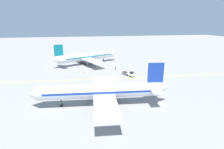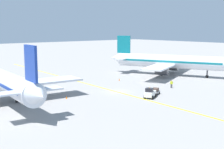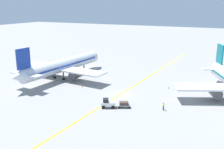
% 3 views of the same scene
% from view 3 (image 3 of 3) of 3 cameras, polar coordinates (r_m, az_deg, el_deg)
% --- Properties ---
extents(ground_plane, '(400.00, 400.00, 0.00)m').
position_cam_3_polar(ground_plane, '(62.07, 1.69, -4.43)').
color(ground_plane, gray).
extents(apron_yellow_centreline, '(7.57, 119.81, 0.01)m').
position_cam_3_polar(apron_yellow_centreline, '(62.07, 1.69, -4.43)').
color(apron_yellow_centreline, yellow).
rests_on(apron_yellow_centreline, ground).
extents(airplane_at_gate, '(28.35, 35.55, 10.60)m').
position_cam_3_polar(airplane_at_gate, '(76.25, -10.74, 1.91)').
color(airplane_at_gate, silver).
rests_on(airplane_at_gate, ground).
extents(baggage_tug_white, '(3.35, 2.74, 2.11)m').
position_cam_3_polar(baggage_tug_white, '(54.33, -0.90, -6.31)').
color(baggage_tug_white, white).
rests_on(baggage_tug_white, ground).
extents(baggage_cart_trailing, '(2.95, 2.40, 1.24)m').
position_cam_3_polar(baggage_cart_trailing, '(54.44, 2.59, -6.44)').
color(baggage_cart_trailing, gray).
rests_on(baggage_cart_trailing, ground).
extents(ground_crew_worker, '(0.40, 0.47, 1.68)m').
position_cam_3_polar(ground_crew_worker, '(54.05, 11.14, -6.71)').
color(ground_crew_worker, '#23232D').
rests_on(ground_crew_worker, ground).
extents(traffic_cone_near_nose, '(0.32, 0.32, 0.55)m').
position_cam_3_polar(traffic_cone_near_nose, '(67.97, -6.50, -2.53)').
color(traffic_cone_near_nose, orange).
rests_on(traffic_cone_near_nose, ground).
extents(traffic_cone_mid_apron, '(0.32, 0.32, 0.55)m').
position_cam_3_polar(traffic_cone_mid_apron, '(67.90, 12.28, -2.80)').
color(traffic_cone_mid_apron, orange).
rests_on(traffic_cone_mid_apron, ground).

